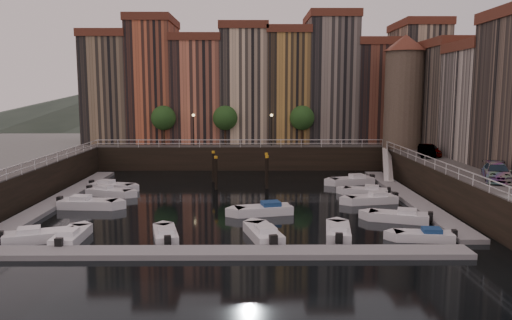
{
  "coord_description": "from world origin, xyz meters",
  "views": [
    {
      "loc": [
        1.51,
        -46.65,
        10.02
      ],
      "look_at": [
        1.9,
        4.0,
        3.03
      ],
      "focal_mm": 35.0,
      "sensor_mm": 36.0,
      "label": 1
    }
  ],
  "objects_px": {
    "boat_left_2": "(109,192)",
    "mooring_pilings": "(241,171)",
    "gangway": "(388,162)",
    "car_a": "(429,151)",
    "boat_left_1": "(87,204)",
    "boat_left_0": "(37,236)",
    "corner_tower": "(404,90)",
    "car_b": "(427,152)",
    "car_c": "(497,174)"
  },
  "relations": [
    {
      "from": "boat_left_1",
      "to": "car_b",
      "type": "relative_size",
      "value": 1.31
    },
    {
      "from": "mooring_pilings",
      "to": "car_a",
      "type": "distance_m",
      "value": 20.48
    },
    {
      "from": "corner_tower",
      "to": "boat_left_2",
      "type": "bearing_deg",
      "value": -157.13
    },
    {
      "from": "car_c",
      "to": "gangway",
      "type": "bearing_deg",
      "value": 119.16
    },
    {
      "from": "gangway",
      "to": "car_c",
      "type": "height_order",
      "value": "car_c"
    },
    {
      "from": "car_a",
      "to": "car_c",
      "type": "relative_size",
      "value": 0.85
    },
    {
      "from": "boat_left_2",
      "to": "corner_tower",
      "type": "bearing_deg",
      "value": 39.82
    },
    {
      "from": "mooring_pilings",
      "to": "boat_left_2",
      "type": "xyz_separation_m",
      "value": [
        -12.68,
        -4.79,
        -1.29
      ]
    },
    {
      "from": "boat_left_2",
      "to": "gangway",
      "type": "bearing_deg",
      "value": 34.21
    },
    {
      "from": "boat_left_1",
      "to": "car_b",
      "type": "xyz_separation_m",
      "value": [
        32.88,
        10.23,
        3.26
      ]
    },
    {
      "from": "gangway",
      "to": "car_b",
      "type": "height_order",
      "value": "car_b"
    },
    {
      "from": "corner_tower",
      "to": "car_a",
      "type": "xyz_separation_m",
      "value": [
        0.63,
        -7.97,
        -6.51
      ]
    },
    {
      "from": "corner_tower",
      "to": "car_b",
      "type": "bearing_deg",
      "value": -89.49
    },
    {
      "from": "car_c",
      "to": "mooring_pilings",
      "type": "bearing_deg",
      "value": 163.68
    },
    {
      "from": "corner_tower",
      "to": "car_a",
      "type": "relative_size",
      "value": 3.45
    },
    {
      "from": "boat_left_2",
      "to": "car_c",
      "type": "relative_size",
      "value": 1.01
    },
    {
      "from": "mooring_pilings",
      "to": "boat_left_1",
      "type": "bearing_deg",
      "value": -142.57
    },
    {
      "from": "mooring_pilings",
      "to": "car_c",
      "type": "height_order",
      "value": "car_c"
    },
    {
      "from": "corner_tower",
      "to": "mooring_pilings",
      "type": "bearing_deg",
      "value": -155.78
    },
    {
      "from": "boat_left_2",
      "to": "mooring_pilings",
      "type": "bearing_deg",
      "value": 37.66
    },
    {
      "from": "gangway",
      "to": "car_b",
      "type": "distance_m",
      "value": 5.4
    },
    {
      "from": "boat_left_2",
      "to": "car_a",
      "type": "distance_m",
      "value": 33.69
    },
    {
      "from": "mooring_pilings",
      "to": "car_c",
      "type": "bearing_deg",
      "value": -35.07
    },
    {
      "from": "boat_left_2",
      "to": "car_c",
      "type": "height_order",
      "value": "car_c"
    },
    {
      "from": "corner_tower",
      "to": "car_b",
      "type": "xyz_separation_m",
      "value": [
        0.08,
        -8.65,
        -6.54
      ]
    },
    {
      "from": "boat_left_1",
      "to": "corner_tower",
      "type": "bearing_deg",
      "value": 34.33
    },
    {
      "from": "boat_left_1",
      "to": "car_a",
      "type": "xyz_separation_m",
      "value": [
        33.43,
        10.91,
        3.28
      ]
    },
    {
      "from": "boat_left_0",
      "to": "car_b",
      "type": "relative_size",
      "value": 1.2
    },
    {
      "from": "mooring_pilings",
      "to": "gangway",
      "type": "bearing_deg",
      "value": 14.58
    },
    {
      "from": "corner_tower",
      "to": "car_b",
      "type": "distance_m",
      "value": 10.84
    },
    {
      "from": "car_a",
      "to": "car_b",
      "type": "height_order",
      "value": "car_a"
    },
    {
      "from": "gangway",
      "to": "boat_left_1",
      "type": "distance_m",
      "value": 33.22
    },
    {
      "from": "car_c",
      "to": "boat_left_1",
      "type": "bearing_deg",
      "value": -168.46
    },
    {
      "from": "car_b",
      "to": "car_c",
      "type": "bearing_deg",
      "value": -77.37
    },
    {
      "from": "boat_left_1",
      "to": "boat_left_0",
      "type": "bearing_deg",
      "value": -86.61
    },
    {
      "from": "boat_left_2",
      "to": "car_a",
      "type": "relative_size",
      "value": 1.18
    },
    {
      "from": "mooring_pilings",
      "to": "car_b",
      "type": "xyz_separation_m",
      "value": [
        19.81,
        0.23,
        2.01
      ]
    },
    {
      "from": "boat_left_0",
      "to": "gangway",
      "type": "bearing_deg",
      "value": 19.38
    },
    {
      "from": "gangway",
      "to": "boat_left_2",
      "type": "bearing_deg",
      "value": -162.73
    },
    {
      "from": "mooring_pilings",
      "to": "car_a",
      "type": "relative_size",
      "value": 1.55
    },
    {
      "from": "gangway",
      "to": "car_b",
      "type": "relative_size",
      "value": 2.09
    },
    {
      "from": "corner_tower",
      "to": "car_c",
      "type": "height_order",
      "value": "corner_tower"
    },
    {
      "from": "gangway",
      "to": "car_a",
      "type": "height_order",
      "value": "car_a"
    },
    {
      "from": "boat_left_1",
      "to": "car_b",
      "type": "bearing_deg",
      "value": 21.69
    },
    {
      "from": "boat_left_0",
      "to": "car_b",
      "type": "xyz_separation_m",
      "value": [
        33.05,
        19.89,
        3.29
      ]
    },
    {
      "from": "gangway",
      "to": "mooring_pilings",
      "type": "distance_m",
      "value": 17.4
    },
    {
      "from": "boat_left_0",
      "to": "car_c",
      "type": "bearing_deg",
      "value": -10.03
    },
    {
      "from": "boat_left_2",
      "to": "car_c",
      "type": "distance_m",
      "value": 34.41
    },
    {
      "from": "car_a",
      "to": "car_c",
      "type": "bearing_deg",
      "value": -88.87
    },
    {
      "from": "car_b",
      "to": "car_c",
      "type": "relative_size",
      "value": 0.85
    }
  ]
}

